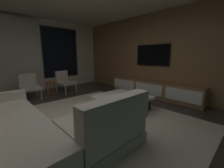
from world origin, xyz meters
name	(u,v)px	position (x,y,z in m)	size (l,w,h in m)	color
floor	(80,125)	(0.00, 0.00, 0.00)	(9.20, 9.20, 0.00)	#332B26
back_wall_with_window	(24,55)	(-0.06, 3.62, 1.34)	(6.60, 0.30, 2.70)	beige
media_wall	(161,55)	(3.06, 0.00, 1.35)	(0.12, 7.80, 2.70)	#8E6642
area_rug	(98,121)	(0.35, -0.10, 0.01)	(3.20, 3.80, 0.01)	beige
sectional_couch	(34,130)	(-0.83, -0.18, 0.29)	(1.98, 2.50, 0.82)	#A49C8C
coffee_table	(122,103)	(1.16, -0.05, 0.19)	(1.16, 1.16, 0.36)	#38291B
book_stack_on_coffee_table	(130,93)	(1.35, -0.13, 0.41)	(0.29, 0.23, 0.10)	#555543
accent_chair_near_window	(65,81)	(0.94, 2.61, 0.43)	(0.65, 0.66, 0.78)	#B2ADA0
accent_chair_by_curtain	(29,85)	(-0.23, 2.58, 0.43)	(0.56, 0.58, 0.78)	#B2ADA0
side_stool	(50,84)	(0.40, 2.56, 0.37)	(0.32, 0.32, 0.46)	#BF4C1E
media_console	(153,89)	(2.77, 0.05, 0.25)	(0.46, 3.10, 0.52)	#8E6642
mounted_tv	(152,55)	(2.95, 0.25, 1.35)	(0.05, 1.19, 0.68)	black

